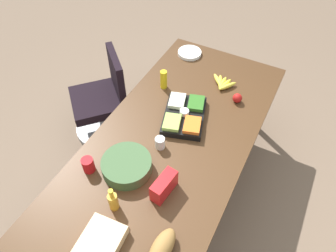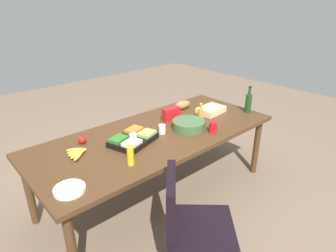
% 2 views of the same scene
% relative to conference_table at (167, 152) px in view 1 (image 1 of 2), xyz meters
% --- Properties ---
extents(ground_plane, '(10.00, 10.00, 0.00)m').
position_rel_conference_table_xyz_m(ground_plane, '(0.00, 0.00, -0.68)').
color(ground_plane, '#76604D').
extents(conference_table, '(2.51, 1.08, 0.74)m').
position_rel_conference_table_xyz_m(conference_table, '(0.00, 0.00, 0.00)').
color(conference_table, '#4A2F19').
rests_on(conference_table, ground).
extents(office_chair, '(0.68, 0.68, 0.89)m').
position_rel_conference_table_xyz_m(office_chair, '(0.44, 0.94, -0.34)').
color(office_chair, gray).
rests_on(office_chair, ground).
extents(veggie_tray, '(0.49, 0.41, 0.09)m').
position_rel_conference_table_xyz_m(veggie_tray, '(0.30, 0.01, 0.10)').
color(veggie_tray, black).
rests_on(veggie_tray, conference_table).
extents(apple_red, '(0.08, 0.08, 0.08)m').
position_rel_conference_table_xyz_m(apple_red, '(0.67, -0.28, 0.10)').
color(apple_red, '#B11816').
rests_on(apple_red, conference_table).
extents(chip_bag_red, '(0.21, 0.10, 0.14)m').
position_rel_conference_table_xyz_m(chip_bag_red, '(-0.33, -0.15, 0.13)').
color(chip_bag_red, red).
rests_on(chip_bag_red, conference_table).
extents(banana_bunch, '(0.19, 0.23, 0.04)m').
position_rel_conference_table_xyz_m(banana_bunch, '(0.80, -0.11, 0.09)').
color(banana_bunch, gold).
rests_on(banana_bunch, conference_table).
extents(sheet_cake, '(0.34, 0.25, 0.07)m').
position_rel_conference_table_xyz_m(sheet_cake, '(-0.82, 0.00, 0.10)').
color(sheet_cake, beige).
rests_on(sheet_cake, conference_table).
extents(paper_cup, '(0.08, 0.08, 0.09)m').
position_rel_conference_table_xyz_m(paper_cup, '(-0.03, 0.04, 0.11)').
color(paper_cup, white).
rests_on(paper_cup, conference_table).
extents(paper_plate_stack, '(0.28, 0.28, 0.03)m').
position_rel_conference_table_xyz_m(paper_plate_stack, '(1.07, 0.33, 0.08)').
color(paper_plate_stack, white).
rests_on(paper_plate_stack, conference_table).
extents(mustard_bottle, '(0.07, 0.07, 0.17)m').
position_rel_conference_table_xyz_m(mustard_bottle, '(0.55, 0.32, 0.15)').
color(mustard_bottle, yellow).
rests_on(mustard_bottle, conference_table).
extents(red_solo_cup, '(0.09, 0.09, 0.11)m').
position_rel_conference_table_xyz_m(red_solo_cup, '(-0.41, 0.37, 0.12)').
color(red_solo_cup, red).
rests_on(red_solo_cup, conference_table).
extents(salad_bowl, '(0.36, 0.36, 0.09)m').
position_rel_conference_table_xyz_m(salad_bowl, '(-0.30, 0.15, 0.11)').
color(salad_bowl, '#3E5E37').
rests_on(salad_bowl, conference_table).
extents(dressing_bottle, '(0.06, 0.06, 0.20)m').
position_rel_conference_table_xyz_m(dressing_bottle, '(-0.56, 0.07, 0.14)').
color(dressing_bottle, gold).
rests_on(dressing_bottle, conference_table).
extents(bread_loaf, '(0.24, 0.12, 0.10)m').
position_rel_conference_table_xyz_m(bread_loaf, '(-0.66, -0.32, 0.11)').
color(bread_loaf, olive).
rests_on(bread_loaf, conference_table).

